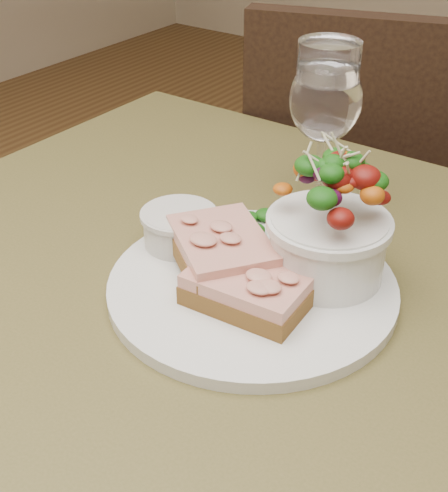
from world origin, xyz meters
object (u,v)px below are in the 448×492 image
Objects in this scene: sandwich_front at (250,287)px; sandwich_back at (222,250)px; salad_bowl at (330,220)px; wine_glass at (325,105)px; ramekin at (179,226)px; cafe_table at (208,381)px; chair_far at (366,306)px; dinner_plate at (252,287)px.

sandwich_back is at bearing 149.83° from sandwich_front.
sandwich_front is at bearing -114.86° from salad_bowl.
salad_bowl is 0.16m from wine_glass.
ramekin reaches higher than sandwich_front.
sandwich_front is 0.12m from ramekin.
ramekin reaches higher than cafe_table.
chair_far is 12.70× the size of ramekin.
chair_far is 0.79m from sandwich_back.
chair_far reaches higher than dinner_plate.
salad_bowl is at bearing 67.94° from sandwich_back.
chair_far is 7.09× the size of salad_bowl.
cafe_table is 0.16m from ramekin.
ramekin is (-0.06, 0.01, -0.00)m from sandwich_back.
salad_bowl reaches higher than cafe_table.
sandwich_front is (0.14, -0.64, 0.48)m from chair_far.
chair_far is 6.68× the size of sandwich_back.
cafe_table is 2.98× the size of dinner_plate.
sandwich_front is 0.23m from wine_glass.
wine_glass reaches higher than dinner_plate.
sandwich_front is 0.05m from sandwich_back.
salad_bowl is (0.15, 0.04, 0.04)m from ramekin.
dinner_plate is at bearing -134.66° from salad_bowl.
ramekin is at bearing -112.57° from wine_glass.
wine_glass is at bearing 124.53° from sandwich_back.
sandwich_back is at bearing -13.40° from ramekin.
ramekin is at bearing 144.94° from cafe_table.
dinner_plate is 2.12× the size of salad_bowl.
sandwich_back is (-0.01, 0.03, 0.14)m from cafe_table.
salad_bowl reaches higher than sandwich_back.
sandwich_front is at bearing -60.99° from dinner_plate.
sandwich_back is at bearing 101.30° from cafe_table.
salad_bowl is (0.17, -0.57, 0.53)m from chair_far.
cafe_table is at bearing -131.68° from salad_bowl.
dinner_plate reaches higher than cafe_table.
chair_far is at bearing 92.46° from ramekin.
wine_glass is (0.00, 0.18, 0.09)m from sandwich_back.
sandwich_back is (-0.03, -0.00, 0.03)m from dinner_plate.
cafe_table is 7.30× the size of sandwich_front.
ramekin is at bearing 156.85° from sandwich_front.
cafe_table is 0.75m from chair_far.
wine_glass is (-0.08, 0.13, 0.05)m from salad_bowl.
wine_glass is at bearing 99.34° from dinner_plate.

